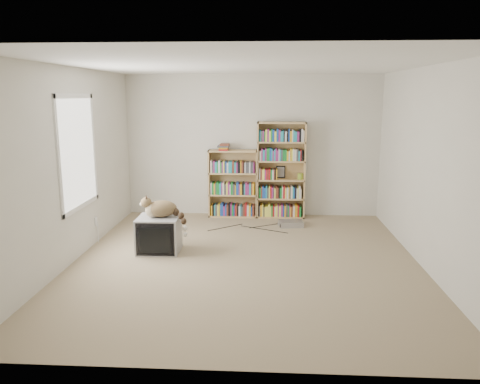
# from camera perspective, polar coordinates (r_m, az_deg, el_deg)

# --- Properties ---
(floor) EXTENTS (4.50, 5.00, 0.01)m
(floor) POSITION_cam_1_polar(r_m,az_deg,el_deg) (6.21, 0.68, -8.44)
(floor) COLOR gray
(floor) RESTS_ON ground
(wall_back) EXTENTS (4.50, 0.02, 2.50)m
(wall_back) POSITION_cam_1_polar(r_m,az_deg,el_deg) (8.38, 1.51, 5.61)
(wall_back) COLOR beige
(wall_back) RESTS_ON floor
(wall_front) EXTENTS (4.50, 0.02, 2.50)m
(wall_front) POSITION_cam_1_polar(r_m,az_deg,el_deg) (3.45, -1.22, -3.23)
(wall_front) COLOR beige
(wall_front) RESTS_ON floor
(wall_left) EXTENTS (0.02, 5.00, 2.50)m
(wall_left) POSITION_cam_1_polar(r_m,az_deg,el_deg) (6.41, -19.85, 3.03)
(wall_left) COLOR beige
(wall_left) RESTS_ON floor
(wall_right) EXTENTS (0.02, 5.00, 2.50)m
(wall_right) POSITION_cam_1_polar(r_m,az_deg,el_deg) (6.22, 21.93, 2.63)
(wall_right) COLOR beige
(wall_right) RESTS_ON floor
(ceiling) EXTENTS (4.50, 5.00, 0.02)m
(ceiling) POSITION_cam_1_polar(r_m,az_deg,el_deg) (5.84, 0.74, 15.25)
(ceiling) COLOR white
(ceiling) RESTS_ON wall_back
(window) EXTENTS (0.02, 1.22, 1.52)m
(window) POSITION_cam_1_polar(r_m,az_deg,el_deg) (6.57, -19.17, 4.60)
(window) COLOR white
(window) RESTS_ON wall_left
(crt_tv) EXTENTS (0.58, 0.53, 0.49)m
(crt_tv) POSITION_cam_1_polar(r_m,az_deg,el_deg) (6.62, -9.83, -5.09)
(crt_tv) COLOR gray
(crt_tv) RESTS_ON floor
(cat) EXTENTS (0.69, 0.45, 0.51)m
(cat) POSITION_cam_1_polar(r_m,az_deg,el_deg) (6.50, -9.16, -2.33)
(cat) COLOR #3B2C18
(cat) RESTS_ON crt_tv
(bookcase_tall) EXTENTS (0.84, 0.30, 1.69)m
(bookcase_tall) POSITION_cam_1_polar(r_m,az_deg,el_deg) (8.29, 5.01, 2.42)
(bookcase_tall) COLOR tan
(bookcase_tall) RESTS_ON floor
(bookcase_short) EXTENTS (0.87, 0.30, 1.19)m
(bookcase_short) POSITION_cam_1_polar(r_m,az_deg,el_deg) (8.36, -0.84, 0.71)
(bookcase_short) COLOR tan
(bookcase_short) RESTS_ON floor
(book_stack) EXTENTS (0.21, 0.27, 0.11)m
(book_stack) POSITION_cam_1_polar(r_m,az_deg,el_deg) (8.23, -1.90, 5.51)
(book_stack) COLOR #A9161B
(book_stack) RESTS_ON bookcase_short
(green_mug) EXTENTS (0.10, 0.10, 0.11)m
(green_mug) POSITION_cam_1_polar(r_m,az_deg,el_deg) (8.30, 7.36, 1.94)
(green_mug) COLOR #82A42F
(green_mug) RESTS_ON bookcase_tall
(framed_print) EXTENTS (0.16, 0.05, 0.21)m
(framed_print) POSITION_cam_1_polar(r_m,az_deg,el_deg) (8.38, 4.98, 2.45)
(framed_print) COLOR black
(framed_print) RESTS_ON bookcase_tall
(dvd_player) EXTENTS (0.43, 0.33, 0.09)m
(dvd_player) POSITION_cam_1_polar(r_m,az_deg,el_deg) (7.85, 6.21, -3.84)
(dvd_player) COLOR #A3A3A7
(dvd_player) RESTS_ON floor
(wall_outlet) EXTENTS (0.01, 0.08, 0.13)m
(wall_outlet) POSITION_cam_1_polar(r_m,az_deg,el_deg) (7.21, -17.15, -3.44)
(wall_outlet) COLOR silver
(wall_outlet) RESTS_ON wall_left
(floor_cables) EXTENTS (1.20, 0.70, 0.01)m
(floor_cables) POSITION_cam_1_polar(r_m,az_deg,el_deg) (7.76, 0.62, -4.25)
(floor_cables) COLOR black
(floor_cables) RESTS_ON floor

